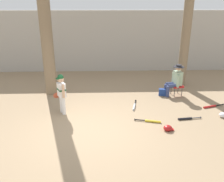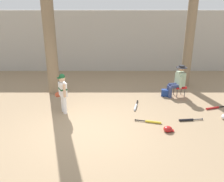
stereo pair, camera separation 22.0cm
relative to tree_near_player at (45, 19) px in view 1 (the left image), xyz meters
name	(u,v)px [view 1 (the left image)]	position (x,y,z in m)	size (l,w,h in m)	color
ground_plane	(90,130)	(1.65, -2.95, -2.81)	(60.00, 60.00, 0.00)	#937A5B
concrete_back_wall	(95,41)	(1.65, 3.27, -1.32)	(18.00, 0.36, 2.99)	#ADA89E
tree_near_player	(45,19)	(0.00, 0.00, 0.00)	(0.70, 0.70, 6.37)	#7F6B51
tree_behind_spectator	(185,42)	(5.35, 0.75, -0.95)	(0.56, 0.56, 4.29)	#7F6B51
young_ballplayer	(61,91)	(0.71, -1.81, -2.07)	(0.49, 0.54, 1.31)	white
folding_stool	(177,86)	(4.83, -0.39, -2.45)	(0.46, 0.46, 0.41)	red
seated_spectator	(175,79)	(4.73, -0.41, -2.17)	(0.68, 0.54, 1.20)	navy
handbag_beside_stool	(163,92)	(4.32, -0.40, -2.68)	(0.34, 0.18, 0.26)	navy
bat_aluminum_silver	(134,106)	(3.08, -1.44, -2.78)	(0.24, 0.79, 0.07)	#B7BCC6
bat_black_composite	(187,119)	(4.58, -2.40, -2.78)	(0.75, 0.15, 0.07)	black
bat_yellow_trainer	(151,121)	(3.44, -2.53, -2.78)	(0.78, 0.26, 0.07)	yellow
bat_red_barrel	(211,106)	(5.71, -1.54, -2.78)	(0.80, 0.30, 0.07)	red
batting_helmet_red	(168,128)	(3.83, -3.03, -2.74)	(0.29, 0.22, 0.17)	#A81919
batting_helmet_white	(223,115)	(5.76, -2.28, -2.74)	(0.28, 0.22, 0.16)	silver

